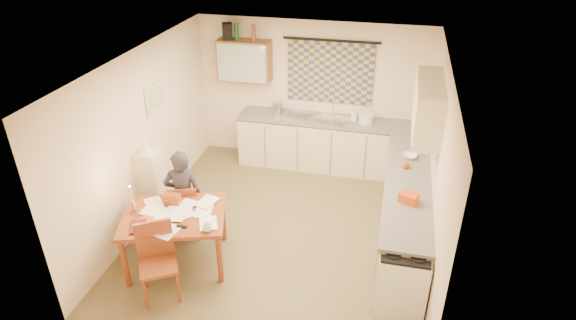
% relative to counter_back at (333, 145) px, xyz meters
% --- Properties ---
extents(floor, '(4.00, 4.50, 0.02)m').
position_rel_counter_back_xyz_m(floor, '(-0.45, -1.95, -0.46)').
color(floor, brown).
rests_on(floor, ground).
extents(ceiling, '(4.00, 4.50, 0.02)m').
position_rel_counter_back_xyz_m(ceiling, '(-0.45, -1.95, 2.06)').
color(ceiling, white).
rests_on(ceiling, floor).
extents(wall_back, '(4.00, 0.02, 2.50)m').
position_rel_counter_back_xyz_m(wall_back, '(-0.45, 0.31, 0.80)').
color(wall_back, beige).
rests_on(wall_back, floor).
extents(wall_front, '(4.00, 0.02, 2.50)m').
position_rel_counter_back_xyz_m(wall_front, '(-0.45, -4.21, 0.80)').
color(wall_front, beige).
rests_on(wall_front, floor).
extents(wall_left, '(0.02, 4.50, 2.50)m').
position_rel_counter_back_xyz_m(wall_left, '(-2.46, -1.95, 0.80)').
color(wall_left, beige).
rests_on(wall_left, floor).
extents(wall_right, '(0.02, 4.50, 2.50)m').
position_rel_counter_back_xyz_m(wall_right, '(1.56, -1.95, 0.80)').
color(wall_right, beige).
rests_on(wall_right, floor).
extents(window_blind, '(1.45, 0.03, 1.05)m').
position_rel_counter_back_xyz_m(window_blind, '(-0.15, 0.27, 1.20)').
color(window_blind, navy).
rests_on(window_blind, wall_back).
extents(curtain_rod, '(1.60, 0.04, 0.04)m').
position_rel_counter_back_xyz_m(curtain_rod, '(-0.15, 0.25, 1.75)').
color(curtain_rod, black).
rests_on(curtain_rod, wall_back).
extents(wall_cabinet, '(0.90, 0.34, 0.70)m').
position_rel_counter_back_xyz_m(wall_cabinet, '(-1.60, 0.13, 1.35)').
color(wall_cabinet, brown).
rests_on(wall_cabinet, wall_back).
extents(wall_cabinet_glass, '(0.84, 0.02, 0.64)m').
position_rel_counter_back_xyz_m(wall_cabinet_glass, '(-1.60, -0.04, 1.35)').
color(wall_cabinet_glass, '#99B2A5').
rests_on(wall_cabinet_glass, wall_back).
extents(upper_cabinet_right, '(0.34, 1.30, 0.70)m').
position_rel_counter_back_xyz_m(upper_cabinet_right, '(1.38, -1.40, 1.40)').
color(upper_cabinet_right, beige).
rests_on(upper_cabinet_right, wall_right).
extents(framed_print, '(0.04, 0.50, 0.40)m').
position_rel_counter_back_xyz_m(framed_print, '(-2.42, -1.55, 1.25)').
color(framed_print, silver).
rests_on(framed_print, wall_left).
extents(print_canvas, '(0.01, 0.42, 0.32)m').
position_rel_counter_back_xyz_m(print_canvas, '(-2.40, -1.55, 1.25)').
color(print_canvas, silver).
rests_on(print_canvas, wall_left).
extents(counter_back, '(3.30, 0.62, 0.92)m').
position_rel_counter_back_xyz_m(counter_back, '(0.00, 0.00, 0.00)').
color(counter_back, beige).
rests_on(counter_back, floor).
extents(counter_right, '(0.62, 2.95, 0.92)m').
position_rel_counter_back_xyz_m(counter_right, '(1.25, -1.79, -0.00)').
color(counter_right, beige).
rests_on(counter_right, floor).
extents(stove, '(0.55, 0.55, 0.86)m').
position_rel_counter_back_xyz_m(stove, '(1.25, -3.12, -0.02)').
color(stove, white).
rests_on(stove, floor).
extents(sink, '(0.67, 0.60, 0.10)m').
position_rel_counter_back_xyz_m(sink, '(-0.05, 0.00, 0.43)').
color(sink, silver).
rests_on(sink, counter_back).
extents(tap, '(0.03, 0.03, 0.28)m').
position_rel_counter_back_xyz_m(tap, '(-0.07, 0.18, 0.61)').
color(tap, silver).
rests_on(tap, counter_back).
extents(dish_rack, '(0.42, 0.38, 0.06)m').
position_rel_counter_back_xyz_m(dish_rack, '(-0.63, 0.00, 0.50)').
color(dish_rack, silver).
rests_on(dish_rack, counter_back).
extents(kettle, '(0.23, 0.23, 0.24)m').
position_rel_counter_back_xyz_m(kettle, '(-1.00, 0.00, 0.59)').
color(kettle, silver).
rests_on(kettle, counter_back).
extents(mixing_bowl, '(0.31, 0.31, 0.16)m').
position_rel_counter_back_xyz_m(mixing_bowl, '(0.52, -0.00, 0.55)').
color(mixing_bowl, white).
rests_on(mixing_bowl, counter_back).
extents(soap_bottle, '(0.09, 0.09, 0.19)m').
position_rel_counter_back_xyz_m(soap_bottle, '(0.32, 0.05, 0.56)').
color(soap_bottle, white).
rests_on(soap_bottle, counter_back).
extents(bowl, '(0.31, 0.31, 0.05)m').
position_rel_counter_back_xyz_m(bowl, '(1.25, -1.09, 0.49)').
color(bowl, white).
rests_on(bowl, counter_right).
extents(orange_bag, '(0.27, 0.24, 0.12)m').
position_rel_counter_back_xyz_m(orange_bag, '(1.25, -2.27, 0.53)').
color(orange_bag, '#CC480F').
rests_on(orange_bag, counter_right).
extents(fruit_orange, '(0.10, 0.10, 0.10)m').
position_rel_counter_back_xyz_m(fruit_orange, '(1.20, -1.41, 0.52)').
color(fruit_orange, '#CC480F').
rests_on(fruit_orange, counter_right).
extents(speaker, '(0.22, 0.24, 0.26)m').
position_rel_counter_back_xyz_m(speaker, '(-1.88, 0.13, 1.83)').
color(speaker, black).
rests_on(speaker, wall_cabinet).
extents(bottle_green, '(0.09, 0.09, 0.26)m').
position_rel_counter_back_xyz_m(bottle_green, '(-1.72, 0.13, 1.83)').
color(bottle_green, '#195926').
rests_on(bottle_green, wall_cabinet).
extents(bottle_brown, '(0.09, 0.09, 0.26)m').
position_rel_counter_back_xyz_m(bottle_brown, '(-1.42, 0.13, 1.83)').
color(bottle_brown, brown).
rests_on(bottle_brown, wall_cabinet).
extents(dining_table, '(1.49, 1.29, 0.75)m').
position_rel_counter_back_xyz_m(dining_table, '(-1.59, -2.96, -0.07)').
color(dining_table, maroon).
rests_on(dining_table, floor).
extents(chair_far, '(0.50, 0.50, 0.85)m').
position_rel_counter_back_xyz_m(chair_far, '(-1.72, -2.40, -0.19)').
color(chair_far, maroon).
rests_on(chair_far, floor).
extents(chair_near, '(0.59, 0.59, 0.95)m').
position_rel_counter_back_xyz_m(chair_near, '(-1.55, -3.56, -0.16)').
color(chair_near, maroon).
rests_on(chair_near, floor).
extents(person, '(0.70, 0.63, 1.36)m').
position_rel_counter_back_xyz_m(person, '(-1.70, -2.43, 0.23)').
color(person, black).
rests_on(person, floor).
extents(shelf_stand, '(0.32, 0.30, 1.16)m').
position_rel_counter_back_xyz_m(shelf_stand, '(-2.29, -2.22, 0.13)').
color(shelf_stand, beige).
rests_on(shelf_stand, floor).
extents(lampshade, '(0.20, 0.20, 0.22)m').
position_rel_counter_back_xyz_m(lampshade, '(-2.29, -2.22, 0.82)').
color(lampshade, silver).
rests_on(lampshade, shelf_stand).
extents(letter_rack, '(0.22, 0.11, 0.16)m').
position_rel_counter_back_xyz_m(letter_rack, '(-1.70, -2.76, 0.38)').
color(letter_rack, maroon).
rests_on(letter_rack, dining_table).
extents(mug, '(0.11, 0.11, 0.09)m').
position_rel_counter_back_xyz_m(mug, '(-1.05, -3.18, 0.34)').
color(mug, white).
rests_on(mug, dining_table).
extents(magazine, '(0.40, 0.42, 0.03)m').
position_rel_counter_back_xyz_m(magazine, '(-1.98, -3.35, 0.31)').
color(magazine, maroon).
rests_on(magazine, dining_table).
extents(book, '(0.20, 0.25, 0.02)m').
position_rel_counter_back_xyz_m(book, '(-1.96, -3.20, 0.31)').
color(book, '#CC480F').
rests_on(book, dining_table).
extents(orange_box, '(0.13, 0.10, 0.04)m').
position_rel_counter_back_xyz_m(orange_box, '(-1.81, -3.33, 0.32)').
color(orange_box, '#CC480F').
rests_on(orange_box, dining_table).
extents(eyeglasses, '(0.13, 0.05, 0.02)m').
position_rel_counter_back_xyz_m(eyeglasses, '(-1.38, -3.18, 0.31)').
color(eyeglasses, black).
rests_on(eyeglasses, dining_table).
extents(candle_holder, '(0.07, 0.07, 0.18)m').
position_rel_counter_back_xyz_m(candle_holder, '(-2.10, -3.03, 0.39)').
color(candle_holder, silver).
rests_on(candle_holder, dining_table).
extents(candle, '(0.03, 0.03, 0.22)m').
position_rel_counter_back_xyz_m(candle, '(-2.08, -3.06, 0.59)').
color(candle, white).
rests_on(candle, dining_table).
extents(candle_flame, '(0.02, 0.02, 0.02)m').
position_rel_counter_back_xyz_m(candle_flame, '(-2.07, -3.07, 0.71)').
color(candle_flame, '#FFCC66').
rests_on(candle_flame, dining_table).
extents(papers, '(1.19, 1.02, 0.02)m').
position_rel_counter_back_xyz_m(papers, '(-1.57, -2.95, 0.31)').
color(papers, white).
rests_on(papers, dining_table).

